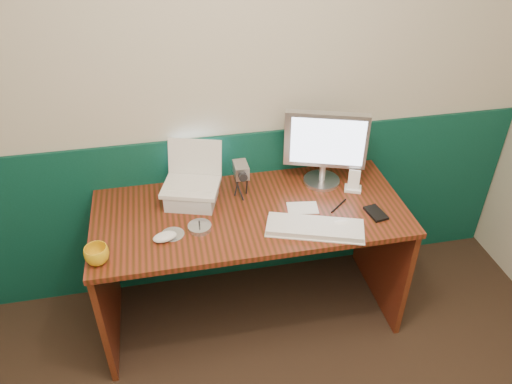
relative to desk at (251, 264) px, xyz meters
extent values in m
cube|color=#BCB59F|center=(-0.07, 0.37, 0.88)|extent=(3.50, 0.04, 2.50)
cube|color=#083628|center=(-0.07, 0.36, 0.12)|extent=(3.48, 0.02, 1.00)
cube|color=#381E0A|center=(0.00, 0.00, 0.00)|extent=(1.60, 0.70, 0.75)
cube|color=silver|center=(-0.28, 0.13, 0.42)|extent=(0.30, 0.27, 0.08)
cube|color=white|center=(0.28, -0.22, 0.39)|extent=(0.49, 0.30, 0.03)
ellipsoid|color=white|center=(0.41, -0.22, 0.39)|extent=(0.12, 0.08, 0.04)
ellipsoid|color=white|center=(-0.44, -0.15, 0.39)|extent=(0.13, 0.10, 0.04)
imported|color=gold|center=(-0.74, -0.24, 0.42)|extent=(0.12, 0.12, 0.09)
cylinder|color=#B6BEC7|center=(-0.27, -0.10, 0.39)|extent=(0.11, 0.11, 0.02)
cylinder|color=#AEB6BF|center=(-0.40, -0.11, 0.38)|extent=(0.11, 0.11, 0.00)
cylinder|color=black|center=(0.46, -0.05, 0.38)|extent=(0.11, 0.10, 0.01)
cube|color=white|center=(0.27, -0.03, 0.38)|extent=(0.17, 0.13, 0.00)
cube|color=white|center=(0.58, 0.07, 0.38)|extent=(0.11, 0.10, 0.02)
cube|color=white|center=(0.58, 0.07, 0.44)|extent=(0.07, 0.05, 0.11)
cube|color=black|center=(0.62, -0.16, 0.38)|extent=(0.10, 0.14, 0.01)
camera|label=1|loc=(-0.37, -2.00, 1.92)|focal=35.00mm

